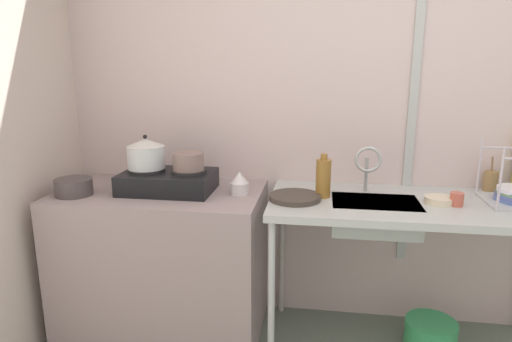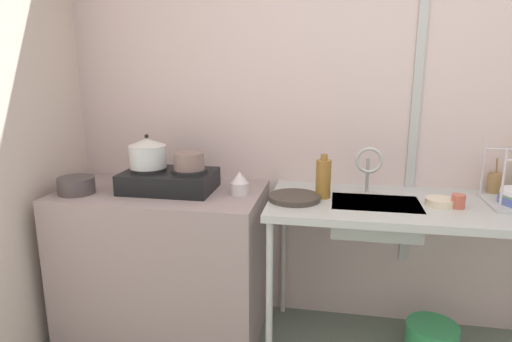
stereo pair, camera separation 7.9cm
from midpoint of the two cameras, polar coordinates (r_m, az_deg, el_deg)
name	(u,v)px [view 2 (the right image)]	position (r m, az deg, el deg)	size (l,w,h in m)	color
wall_back	(408,105)	(2.77, 19.93, 8.10)	(4.93, 0.10, 2.74)	beige
wall_metal_strip	(418,81)	(2.71, 21.05, 10.82)	(0.05, 0.01, 2.19)	#ACB2AB
counter_concrete	(165,260)	(2.77, -10.90, -11.28)	(1.17, 0.68, 0.89)	gray
counter_sink	(415,214)	(2.50, 20.82, -5.28)	(1.55, 0.68, 0.89)	#ACB2AB
stove	(169,180)	(2.58, -10.31, -1.18)	(0.52, 0.35, 0.13)	black
pot_on_left_burner	(147,153)	(2.59, -13.03, 2.30)	(0.21, 0.21, 0.19)	silver
pot_on_right_burner	(189,161)	(2.51, -7.77, 1.31)	(0.17, 0.17, 0.10)	#7E675E
pot_beside_stove	(76,185)	(2.67, -21.48, -1.74)	(0.20, 0.20, 0.09)	#453D3C
percolator	(240,183)	(2.46, -1.21, -1.62)	(0.10, 0.10, 0.13)	beige
sink_basin	(375,217)	(2.45, 16.05, -5.75)	(0.46, 0.31, 0.16)	#ACB2AB
faucet	(369,163)	(2.50, 15.29, 1.00)	(0.15, 0.08, 0.27)	#ACB2AB
frying_pan	(294,198)	(2.38, 5.95, -3.45)	(0.28, 0.28, 0.03)	#3A322A
cup_by_rack	(458,201)	(2.48, 25.57, -3.56)	(0.07, 0.07, 0.07)	#B85643
small_bowl_on_drainboard	(440,202)	(2.49, 23.60, -3.69)	(0.15, 0.15, 0.04)	beige
bottle_by_sink	(323,178)	(2.42, 9.65, -0.94)	(0.08, 0.08, 0.24)	olive
utensil_jar	(495,183)	(2.85, 29.27, -1.35)	(0.08, 0.08, 0.20)	olive
bucket_on_floor	(431,340)	(2.82, 22.56, -19.61)	(0.28, 0.28, 0.19)	#329554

